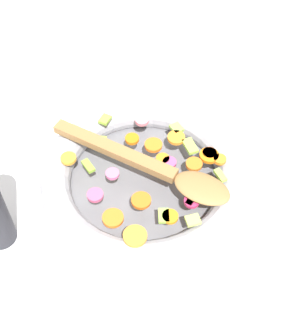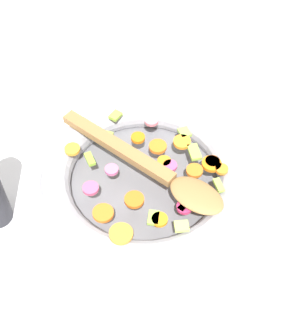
% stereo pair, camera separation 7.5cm
% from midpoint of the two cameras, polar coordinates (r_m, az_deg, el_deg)
% --- Properties ---
extents(ground_plane, '(4.00, 4.00, 0.00)m').
position_cam_midpoint_polar(ground_plane, '(0.79, -2.71, -2.40)').
color(ground_plane, silver).
extents(skillet, '(0.34, 0.34, 0.05)m').
position_cam_midpoint_polar(skillet, '(0.77, -2.78, -1.45)').
color(skillet, slate).
rests_on(skillet, ground_plane).
extents(chopped_vegetables, '(0.27, 0.26, 0.01)m').
position_cam_midpoint_polar(chopped_vegetables, '(0.74, -1.24, -0.76)').
color(chopped_vegetables, orange).
rests_on(chopped_vegetables, skillet).
extents(wooden_spoon, '(0.32, 0.09, 0.01)m').
position_cam_midpoint_polar(wooden_spoon, '(0.73, -1.32, -0.26)').
color(wooden_spoon, olive).
rests_on(wooden_spoon, chopped_vegetables).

